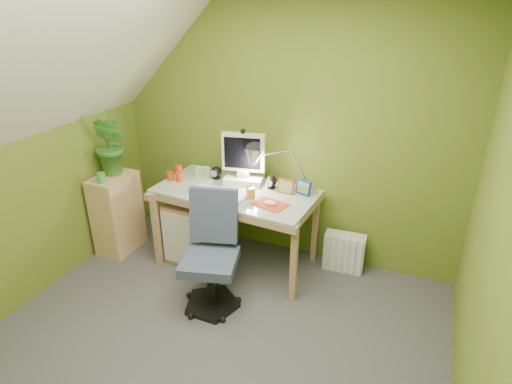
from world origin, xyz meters
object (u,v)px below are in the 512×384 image
at_px(desk, 236,227).
at_px(potted_plant, 111,146).
at_px(desk_lamp, 293,159).
at_px(monitor, 244,154).
at_px(radiator, 344,252).
at_px(side_ledge, 117,213).
at_px(task_chair, 209,261).

xyz_separation_m(desk, potted_plant, (-1.15, -0.17, 0.68)).
distance_m(desk_lamp, potted_plant, 1.63).
distance_m(monitor, radiator, 1.26).
relative_size(desk, side_ledge, 1.80).
bearing_deg(potted_plant, monitor, 17.21).
relative_size(monitor, potted_plant, 0.99).
distance_m(desk, radiator, 0.99).
relative_size(desk, task_chair, 1.63).
xyz_separation_m(side_ledge, task_chair, (1.22, -0.41, 0.04)).
height_order(desk_lamp, potted_plant, potted_plant).
bearing_deg(side_ledge, monitor, 19.47).
xyz_separation_m(desk, radiator, (0.94, 0.28, -0.19)).
height_order(side_ledge, potted_plant, potted_plant).
relative_size(monitor, radiator, 1.56).
bearing_deg(task_chair, radiator, 31.76).
xyz_separation_m(potted_plant, radiator, (2.08, 0.45, -0.87)).
height_order(monitor, potted_plant, potted_plant).
distance_m(desk, side_ledge, 1.17).
xyz_separation_m(monitor, side_ledge, (-1.15, -0.40, -0.63)).
distance_m(monitor, desk_lamp, 0.45).
height_order(desk, side_ledge, side_ledge).
bearing_deg(desk_lamp, radiator, 0.07).
distance_m(desk, desk_lamp, 0.82).
distance_m(desk, monitor, 0.67).
relative_size(desk_lamp, task_chair, 0.68).
xyz_separation_m(desk, monitor, (0.00, 0.18, 0.65)).
xyz_separation_m(desk_lamp, radiator, (0.49, 0.10, -0.85)).
bearing_deg(side_ledge, potted_plant, 90.00).
height_order(desk_lamp, radiator, desk_lamp).
height_order(desk, desk_lamp, desk_lamp).
distance_m(desk, task_chair, 0.64).
relative_size(desk, radiator, 3.88).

